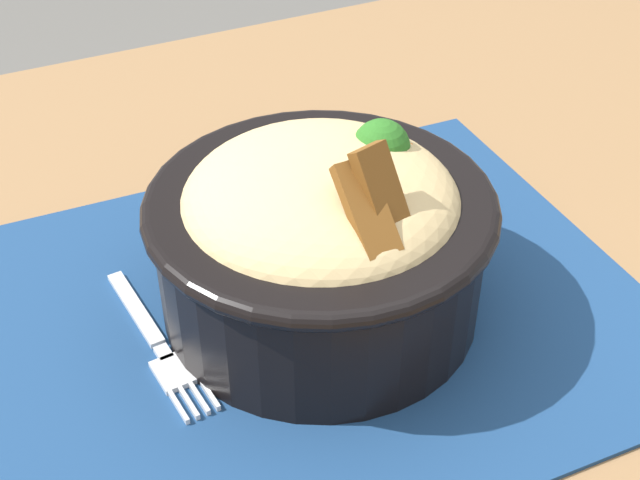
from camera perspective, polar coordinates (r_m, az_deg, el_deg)
table at (r=0.59m, az=-0.59°, el=-9.73°), size 1.18×0.80×0.74m
placemat at (r=0.53m, az=-1.66°, el=-4.92°), size 0.43×0.34×0.00m
bowl at (r=0.50m, az=0.04°, el=0.52°), size 0.20×0.20×0.13m
fork at (r=0.52m, az=-10.39°, el=-6.83°), size 0.03×0.13×0.00m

